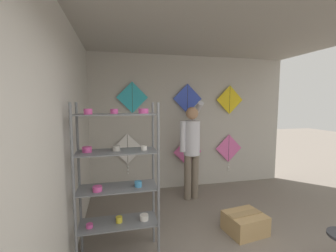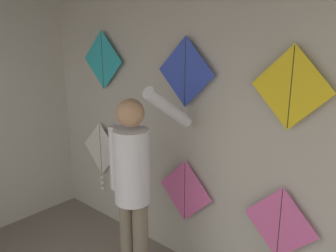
{
  "view_description": "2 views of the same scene",
  "coord_description": "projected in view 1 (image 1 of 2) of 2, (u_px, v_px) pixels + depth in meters",
  "views": [
    {
      "loc": [
        -1.4,
        -1.22,
        1.84
      ],
      "look_at": [
        -0.41,
        3.05,
        1.37
      ],
      "focal_mm": 24.0,
      "sensor_mm": 36.0,
      "label": 1
    },
    {
      "loc": [
        2.13,
        0.76,
        2.37
      ],
      "look_at": [
        0.08,
        3.05,
        1.48
      ],
      "focal_mm": 40.0,
      "sensor_mm": 36.0,
      "label": 2
    }
  ],
  "objects": [
    {
      "name": "left_panel",
      "position": [
        70.0,
        138.0,
        2.72
      ],
      "size": [
        0.06,
        4.15,
        2.8
      ],
      "primitive_type": "cube",
      "color": "#BCB7AD",
      "rests_on": "ground"
    },
    {
      "name": "ceiling_slab",
      "position": [
        221.0,
        29.0,
        3.01
      ],
      "size": [
        4.64,
        4.15,
        0.04
      ],
      "primitive_type": "cube",
      "color": "#A8A399"
    },
    {
      "name": "kite_4",
      "position": [
        187.0,
        99.0,
        4.68
      ],
      "size": [
        0.62,
        0.01,
        0.62
      ],
      "color": "blue"
    },
    {
      "name": "shelf_rack",
      "position": [
        118.0,
        172.0,
        2.58
      ],
      "size": [
        0.92,
        0.39,
        1.84
      ],
      "color": "slate",
      "rests_on": "ground"
    },
    {
      "name": "kite_1",
      "position": [
        188.0,
        152.0,
        4.81
      ],
      "size": [
        0.62,
        0.01,
        0.62
      ],
      "color": "pink"
    },
    {
      "name": "kite_0",
      "position": [
        128.0,
        151.0,
        4.51
      ],
      "size": [
        0.62,
        0.04,
        0.83
      ],
      "color": "white"
    },
    {
      "name": "shopkeeper",
      "position": [
        191.0,
        144.0,
        4.21
      ],
      "size": [
        0.47,
        0.67,
        1.87
      ],
      "rotation": [
        0.0,
        0.0,
        0.11
      ],
      "color": "#726656",
      "rests_on": "ground"
    },
    {
      "name": "kite_3",
      "position": [
        132.0,
        97.0,
        4.42
      ],
      "size": [
        0.62,
        0.01,
        0.62
      ],
      "color": "#28B2C6"
    },
    {
      "name": "kite_2",
      "position": [
        229.0,
        150.0,
        5.02
      ],
      "size": [
        0.62,
        0.04,
        0.83
      ],
      "color": "pink"
    },
    {
      "name": "kite_5",
      "position": [
        230.0,
        100.0,
        4.9
      ],
      "size": [
        0.62,
        0.01,
        0.62
      ],
      "color": "yellow"
    },
    {
      "name": "cardboard_box",
      "position": [
        245.0,
        223.0,
        3.17
      ],
      "size": [
        0.58,
        0.51,
        0.28
      ],
      "rotation": [
        0.0,
        0.0,
        0.14
      ],
      "color": "tan",
      "rests_on": "ground"
    },
    {
      "name": "back_panel",
      "position": [
        183.0,
        123.0,
        4.81
      ],
      "size": [
        4.64,
        0.06,
        2.8
      ],
      "primitive_type": "cube",
      "color": "#BCB7AD",
      "rests_on": "ground"
    }
  ]
}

